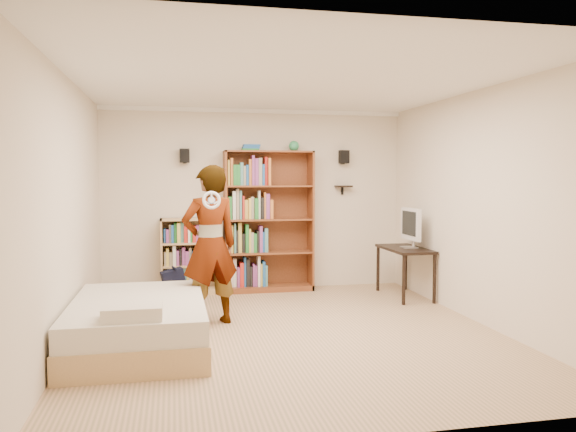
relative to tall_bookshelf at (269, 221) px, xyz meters
name	(u,v)px	position (x,y,z in m)	size (l,w,h in m)	color
ground	(290,333)	(-0.16, -2.31, -1.04)	(4.50, 5.00, 0.01)	tan
room_shell	(290,171)	(-0.16, -2.31, 0.72)	(4.52, 5.02, 2.71)	beige
crown_molding	(290,84)	(-0.16, -2.31, 1.63)	(4.50, 5.00, 0.06)	white
speaker_left	(185,156)	(-1.21, 0.09, 0.96)	(0.14, 0.12, 0.20)	black
speaker_right	(344,157)	(1.19, 0.09, 0.96)	(0.14, 0.12, 0.20)	black
wall_shelf	(344,186)	(1.19, 0.10, 0.51)	(0.25, 0.16, 0.03)	black
tall_bookshelf	(269,221)	(0.00, 0.00, 0.00)	(1.31, 0.38, 2.08)	brown
low_bookshelf	(192,256)	(-1.13, 0.03, -0.49)	(0.88, 0.33, 1.10)	tan
computer_desk	(405,272)	(1.81, -0.82, -0.69)	(0.51, 1.03, 0.70)	black
imac	(409,228)	(1.86, -0.85, -0.06)	(0.11, 0.56, 0.56)	silver
daybed	(138,317)	(-1.74, -2.48, -0.74)	(1.30, 2.01, 0.59)	silver
person	(210,245)	(-0.98, -1.75, -0.12)	(0.67, 0.44, 1.83)	black
wii_wheel	(212,200)	(-0.98, -2.09, 0.41)	(0.20, 0.20, 0.04)	silver
navy_bag	(175,284)	(-1.38, -0.40, -0.81)	(0.33, 0.21, 0.45)	black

